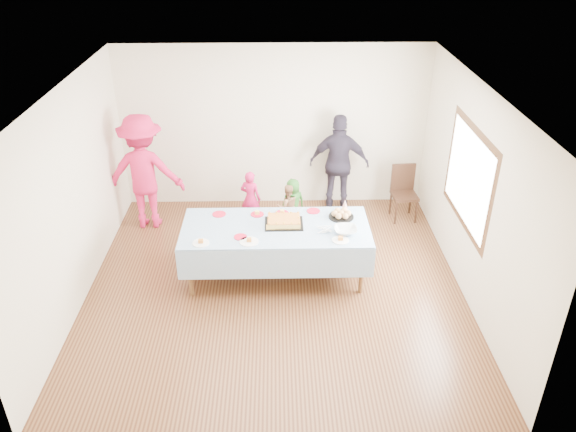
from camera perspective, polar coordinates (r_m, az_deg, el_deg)
name	(u,v)px	position (r m, az deg, el deg)	size (l,w,h in m)	color
ground	(275,285)	(7.69, -1.31, -7.04)	(5.00, 5.00, 0.00)	#442313
room_walls	(278,166)	(6.80, -1.02, 5.14)	(5.04, 5.04, 2.72)	beige
party_table	(276,230)	(7.49, -1.26, -1.47)	(2.50, 1.10, 0.78)	brown
birthday_cake	(284,221)	(7.50, -0.42, -0.55)	(0.51, 0.39, 0.09)	black
rolls_tray	(341,214)	(7.70, 5.43, 0.16)	(0.35, 0.35, 0.10)	black
punch_bowl	(345,230)	(7.35, 5.86, -1.46)	(0.30, 0.30, 0.07)	silver
party_hat	(345,205)	(7.85, 5.80, 1.10)	(0.10, 0.10, 0.18)	white
fork_pile	(325,229)	(7.36, 3.82, -1.32)	(0.24, 0.18, 0.07)	white
plate_red_far_a	(219,214)	(7.81, -7.01, 0.19)	(0.19, 0.19, 0.01)	red
plate_red_far_b	(257,214)	(7.76, -3.15, 0.18)	(0.18, 0.18, 0.01)	red
plate_red_far_c	(282,213)	(7.78, -0.60, 0.28)	(0.19, 0.19, 0.01)	red
plate_red_far_d	(313,211)	(7.84, 2.59, 0.52)	(0.19, 0.19, 0.01)	red
plate_red_near	(240,237)	(7.25, -4.85, -2.13)	(0.17, 0.17, 0.01)	red
plate_white_left	(201,243)	(7.19, -8.84, -2.72)	(0.22, 0.22, 0.01)	white
plate_white_mid	(249,242)	(7.14, -3.97, -2.62)	(0.25, 0.25, 0.01)	white
plate_white_right	(340,240)	(7.19, 5.35, -2.46)	(0.22, 0.22, 0.01)	white
dining_chair	(404,189)	(9.29, 11.67, 2.71)	(0.42, 0.42, 0.90)	black
toddler_left	(251,198)	(8.91, -3.82, 1.81)	(0.34, 0.22, 0.92)	#D61A5A
toddler_mid	(293,203)	(8.88, 0.51, 1.36)	(0.39, 0.25, 0.80)	#296722
toddler_right	(288,207)	(8.82, -0.04, 0.96)	(0.36, 0.28, 0.75)	#B27C53
adult_left	(144,172)	(8.96, -14.41, 4.35)	(1.19, 0.68, 1.84)	#CE194C
adult_right	(339,163)	(9.25, 5.22, 5.34)	(0.97, 0.40, 1.66)	#2F2938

